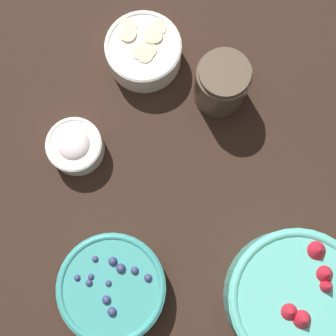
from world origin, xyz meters
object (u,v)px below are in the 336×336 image
object	(u,v)px
bowl_cream	(75,146)
bowl_strawberries	(296,299)
bowl_blueberries	(112,288)
bowl_bananas	(144,51)
jar_chocolate	(221,84)

from	to	relation	value
bowl_cream	bowl_strawberries	bearing A→B (deg)	-134.31
bowl_blueberries	bowl_bananas	xyz separation A→B (m)	(0.40, -0.12, 0.00)
bowl_blueberries	bowl_strawberries	bearing A→B (deg)	-102.68
bowl_strawberries	bowl_blueberries	bearing A→B (deg)	77.32
bowl_strawberries	bowl_bananas	world-z (taller)	bowl_strawberries
bowl_bananas	bowl_blueberries	bearing A→B (deg)	163.96
bowl_blueberries	bowl_cream	bearing A→B (deg)	6.95
bowl_strawberries	jar_chocolate	distance (m)	0.38
bowl_blueberries	bowl_bananas	size ratio (longest dim) A/B	1.30
bowl_strawberries	bowl_blueberries	size ratio (longest dim) A/B	1.26
bowl_blueberries	bowl_bananas	world-z (taller)	bowl_bananas
bowl_strawberries	bowl_blueberries	world-z (taller)	bowl_strawberries
bowl_strawberries	bowl_bananas	distance (m)	0.50
bowl_bananas	bowl_cream	size ratio (longest dim) A/B	1.41
jar_chocolate	bowl_blueberries	bearing A→B (deg)	142.34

